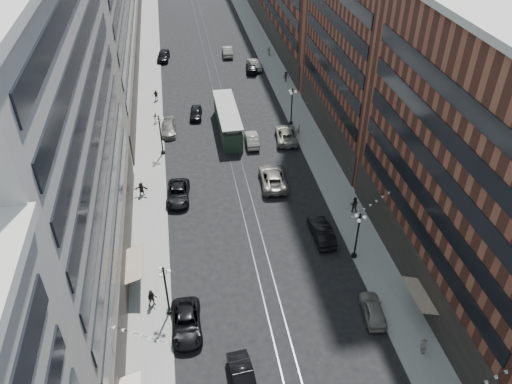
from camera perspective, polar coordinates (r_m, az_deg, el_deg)
ground at (r=71.59m, az=-3.24°, el=7.08°), size 220.00×220.00×0.00m
sidewalk_west at (r=80.24m, az=-12.08°, el=9.77°), size 4.00×180.00×0.15m
sidewalk_east at (r=82.04m, az=3.65°, el=11.12°), size 4.00×180.00×0.15m
rail_west at (r=80.37m, az=-4.65°, el=10.46°), size 0.12×180.00×0.02m
rail_east at (r=80.48m, az=-3.64°, el=10.55°), size 0.12×180.00×0.02m
building_west_mid at (r=42.19m, az=-22.61°, el=3.61°), size 8.00×36.00×28.00m
building_east_mid at (r=44.63m, az=24.03°, el=1.98°), size 8.00×30.00×24.00m
lamppost_sw_far at (r=43.89m, az=-10.23°, el=-10.86°), size 1.03×1.14×5.52m
lamppost_sw_mid at (r=65.46m, az=-10.85°, el=6.56°), size 1.03×1.14×5.52m
lamppost_se_far at (r=49.27m, az=11.51°, el=-4.76°), size 1.03×1.14×5.52m
lamppost_se_mid at (r=71.59m, az=4.11°, el=9.85°), size 1.03×1.14×5.52m
streetcar at (r=70.63m, az=-3.26°, el=8.13°), size 2.78×12.58×3.48m
car_2 at (r=44.27m, az=-7.95°, el=-14.61°), size 2.62×5.51×1.52m
car_4 at (r=45.97m, az=13.22°, el=-12.95°), size 2.29×4.57×1.49m
car_5 at (r=40.72m, az=-1.47°, el=-20.55°), size 2.10×4.93×1.58m
pedestrian_2 at (r=46.21m, az=-11.80°, el=-11.80°), size 0.89×0.51×1.79m
pedestrian_4 at (r=44.26m, az=18.63°, el=-16.32°), size 0.57×1.06×1.74m
car_7 at (r=58.09m, az=-8.90°, el=-0.16°), size 3.02×5.74×1.54m
car_8 at (r=71.48m, az=-9.96°, el=7.17°), size 2.10×4.95×1.42m
car_9 at (r=96.60m, az=-10.55°, el=15.09°), size 2.69×5.32×1.74m
car_10 at (r=52.45m, az=7.53°, el=-4.52°), size 1.84×5.20×1.71m
car_11 at (r=68.82m, az=3.46°, el=6.57°), size 3.48×6.26×1.66m
car_12 at (r=90.27m, az=-0.50°, el=14.06°), size 2.67×5.18×1.44m
car_13 at (r=75.07m, az=-6.89°, el=8.97°), size 2.22×4.46×1.46m
car_14 at (r=97.36m, az=-3.26°, el=15.78°), size 2.10×5.22×1.69m
pedestrian_5 at (r=59.23m, az=-12.98°, el=0.35°), size 1.61×0.59×1.70m
pedestrian_6 at (r=74.24m, az=-11.40°, el=8.32°), size 0.90×0.44×1.51m
pedestrian_7 at (r=56.20m, az=11.15°, el=-1.41°), size 1.08×0.87×1.95m
pedestrian_8 at (r=70.09m, az=4.88°, el=7.17°), size 0.67×0.62×1.53m
pedestrian_9 at (r=85.92m, az=3.45°, el=13.03°), size 1.17×0.58×1.75m
car_extra_0 at (r=59.82m, az=1.94°, el=1.66°), size 3.38×6.61×1.79m
car_extra_1 at (r=67.67m, az=-0.46°, el=6.03°), size 1.87×4.74×1.54m
car_extra_2 at (r=91.31m, az=-0.24°, el=14.41°), size 2.04×5.18×1.68m
pedestrian_extra_0 at (r=97.03m, az=1.47°, el=15.83°), size 0.92×1.57×1.63m
pedestrian_extra_1 at (r=80.71m, az=-11.37°, el=10.78°), size 1.08×0.60×1.75m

